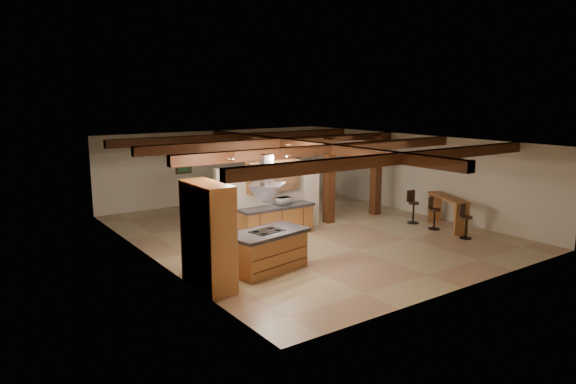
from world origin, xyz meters
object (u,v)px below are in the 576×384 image
dining_table (268,202)px  sofa (273,190)px  kitchen_island (267,250)px  bar_counter (448,207)px

dining_table → sofa: (1.58, 2.08, -0.04)m
kitchen_island → bar_counter: bearing=0.6°
dining_table → sofa: size_ratio=0.95×
kitchen_island → bar_counter: (7.05, 0.07, 0.20)m
kitchen_island → sofa: (5.24, 7.72, -0.20)m
dining_table → bar_counter: bearing=-48.7°
sofa → dining_table: bearing=38.5°
bar_counter → sofa: bearing=103.3°
sofa → bar_counter: (1.81, -7.65, 0.40)m
sofa → bar_counter: 7.87m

